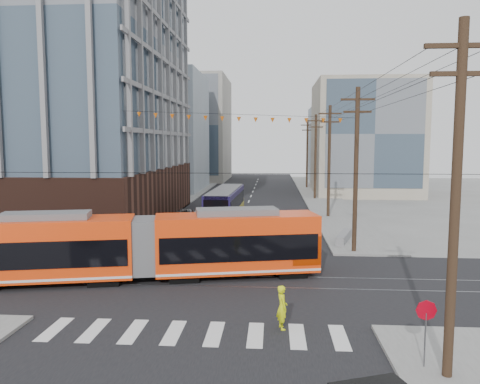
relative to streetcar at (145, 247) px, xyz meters
name	(u,v)px	position (x,y,z in m)	size (l,w,h in m)	color
ground	(205,307)	(3.84, -3.94, -1.82)	(160.00, 160.00, 0.00)	slate
office_building	(8,69)	(-18.16, 19.06, 12.48)	(30.00, 25.00, 28.60)	#381E16
bg_bldg_nw_near	(145,132)	(-13.16, 48.06, 7.18)	(18.00, 16.00, 18.00)	#8C99A5
bg_bldg_ne_near	(364,138)	(19.84, 44.06, 6.18)	(14.00, 14.00, 16.00)	gray
bg_bldg_nw_far	(187,129)	(-10.16, 68.06, 8.18)	(16.00, 18.00, 20.00)	gray
bg_bldg_ne_far	(354,145)	(21.84, 64.06, 5.18)	(16.00, 16.00, 14.00)	#8C99A5
utility_pole_near	(455,206)	(12.34, -9.94, 3.68)	(0.30, 0.30, 11.00)	black
utility_pole_far	(307,154)	(12.34, 52.06, 3.68)	(0.30, 0.30, 11.00)	black
streetcar	(145,247)	(0.00, 0.00, 0.00)	(18.91, 2.66, 3.64)	#EE3A0C
city_bus	(225,204)	(2.39, 19.26, -0.24)	(2.42, 11.16, 3.16)	#1A123D
parked_car_silver	(150,233)	(-2.23, 9.41, -1.12)	(1.48, 4.25, 1.40)	#9C9C9C
parked_car_white	(174,226)	(-1.15, 12.82, -1.19)	(1.78, 4.37, 1.27)	silver
parked_car_grey	(186,215)	(-1.39, 19.14, -1.22)	(1.98, 4.30, 1.19)	slate
pedestrian	(282,307)	(7.27, -6.24, -0.94)	(0.65, 0.42, 1.77)	#D0DB0D
stop_sign	(425,338)	(11.82, -9.37, -0.72)	(0.67, 0.67, 2.21)	#A70011
jersey_barrier	(344,238)	(12.14, 10.20, -1.44)	(0.87, 3.87, 0.77)	gray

